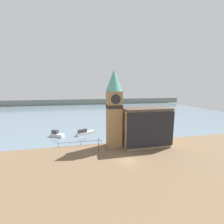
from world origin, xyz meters
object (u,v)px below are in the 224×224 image
Objects in this scene: boat_near at (85,133)px; pier_building at (145,127)px; boat_far at (57,134)px; mooring_bollard_near at (106,149)px; lamp_post at (99,142)px; clock_tower at (114,107)px.

pier_building is at bearing -66.88° from boat_near.
boat_far is 6.46× the size of mooring_bollard_near.
pier_building is at bearing 9.26° from lamp_post.
mooring_bollard_near is 0.20× the size of lamp_post.
mooring_bollard_near is at bearing 17.31° from lamp_post.
pier_building is 2.68× the size of boat_far.
clock_tower is 1.60× the size of pier_building.
boat_far is 18.56m from lamp_post.
boat_far is 1.28× the size of lamp_post.
lamp_post is at bearing -170.74° from pier_building.
pier_building is at bearing 7.22° from boat_far.
clock_tower reaches higher than boat_near.
boat_near is at bearing 35.12° from boat_far.
lamp_post is at bearing -162.69° from mooring_bollard_near.
lamp_post reaches higher than mooring_bollard_near.
clock_tower is at bearing 172.96° from pier_building.
lamp_post is (-12.89, -2.10, -2.53)m from pier_building.
boat_far is at bearing 133.90° from mooring_bollard_near.
boat_near is 1.76× the size of lamp_post.
lamp_post is (2.76, -14.62, 1.87)m from boat_near.
pier_building is 20.52m from boat_near.
pier_building is 17.30× the size of mooring_bollard_near.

